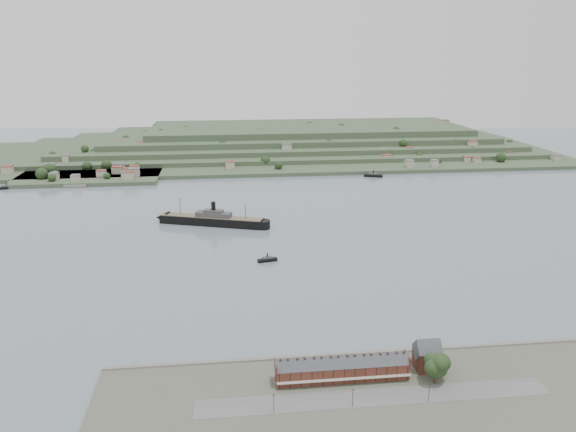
{
  "coord_description": "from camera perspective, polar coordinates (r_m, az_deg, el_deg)",
  "views": [
    {
      "loc": [
        -55.71,
        -367.05,
        131.97
      ],
      "look_at": [
        -9.3,
        30.0,
        14.39
      ],
      "focal_mm": 35.0,
      "sensor_mm": 36.0,
      "label": 1
    }
  ],
  "objects": [
    {
      "name": "far_peninsula",
      "position": [
        774.11,
        -0.39,
        7.47
      ],
      "size": [
        760.0,
        309.0,
        30.0
      ],
      "color": "#394C33",
      "rests_on": "ground"
    },
    {
      "name": "gabled_building",
      "position": [
        251.95,
        13.96,
        -13.57
      ],
      "size": [
        10.4,
        10.18,
        14.09
      ],
      "color": "#4C291B",
      "rests_on": "ground"
    },
    {
      "name": "fig_tree",
      "position": [
        242.05,
        14.94,
        -14.47
      ],
      "size": [
        11.83,
        10.24,
        13.2
      ],
      "color": "#402C1D",
      "rests_on": "ground"
    },
    {
      "name": "ground",
      "position": [
        394.02,
        1.85,
        -3.19
      ],
      "size": [
        1400.0,
        1400.0,
        0.0
      ],
      "primitive_type": "plane",
      "color": "slate",
      "rests_on": "ground"
    },
    {
      "name": "tugboat",
      "position": [
        367.43,
        -2.11,
        -4.43
      ],
      "size": [
        13.32,
        6.16,
        5.8
      ],
      "color": "black",
      "rests_on": "ground"
    },
    {
      "name": "near_shore",
      "position": [
        229.7,
        9.09,
        -18.6
      ],
      "size": [
        220.0,
        80.0,
        2.6
      ],
      "color": "#4C5142",
      "rests_on": "ground"
    },
    {
      "name": "steamship",
      "position": [
        447.27,
        -8.03,
        -0.37
      ],
      "size": [
        91.91,
        40.21,
        22.83
      ],
      "color": "black",
      "rests_on": "ground"
    },
    {
      "name": "ferry_east",
      "position": [
        621.64,
        8.65,
        4.12
      ],
      "size": [
        20.92,
        12.15,
        7.58
      ],
      "color": "black",
      "rests_on": "ground"
    },
    {
      "name": "ferry_west",
      "position": [
        626.91,
        -26.67,
        2.63
      ],
      "size": [
        18.49,
        9.93,
        6.68
      ],
      "color": "black",
      "rests_on": "ground"
    },
    {
      "name": "terrace_row",
      "position": [
        239.5,
        5.54,
        -15.19
      ],
      "size": [
        55.6,
        9.8,
        11.07
      ],
      "color": "#4C291B",
      "rests_on": "ground"
    }
  ]
}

